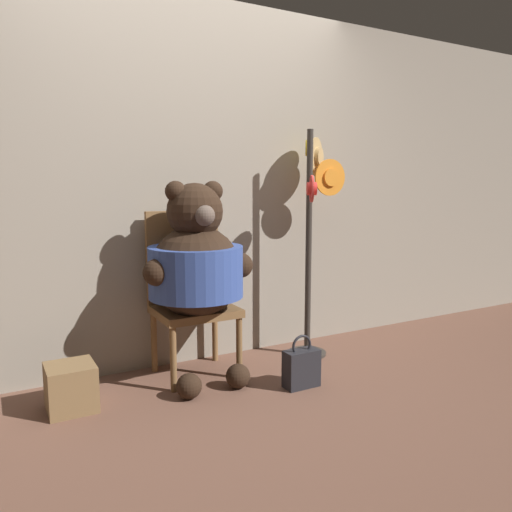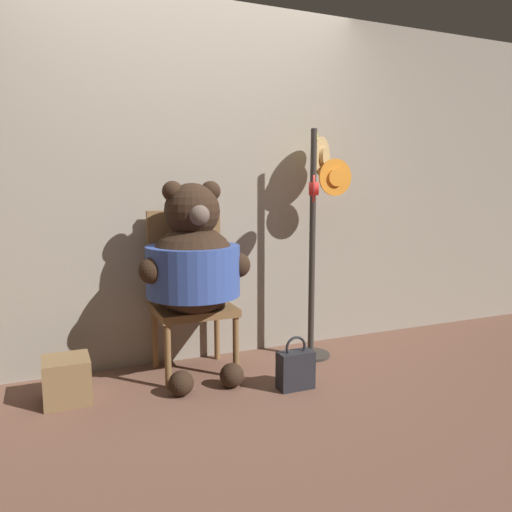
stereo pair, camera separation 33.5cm
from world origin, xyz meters
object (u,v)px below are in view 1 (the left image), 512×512
object	(u,v)px
hat_display_rack	(313,215)
handbag_on_ground	(301,367)
teddy_bear	(196,265)
chair	(190,290)

from	to	relation	value
hat_display_rack	handbag_on_ground	world-z (taller)	hat_display_rack
hat_display_rack	teddy_bear	bearing A→B (deg)	-175.13
chair	teddy_bear	xyz separation A→B (m)	(-0.02, -0.16, 0.19)
teddy_bear	handbag_on_ground	size ratio (longest dim) A/B	3.81
hat_display_rack	handbag_on_ground	distance (m)	1.12
chair	handbag_on_ground	distance (m)	0.88
chair	handbag_on_ground	size ratio (longest dim) A/B	3.23
chair	teddy_bear	bearing A→B (deg)	-96.04
handbag_on_ground	hat_display_rack	bearing A→B (deg)	49.55
teddy_bear	handbag_on_ground	bearing A→B (deg)	-39.69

